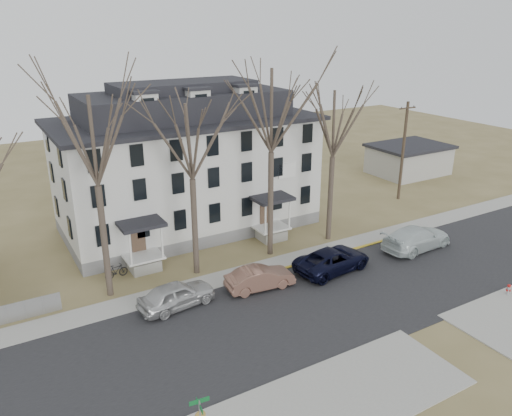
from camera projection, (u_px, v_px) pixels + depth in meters
ground at (344, 320)px, 29.12m from camera, size 120.00×120.00×0.00m
main_road at (323, 304)px, 30.74m from camera, size 120.00×10.00×0.04m
far_sidewalk at (271, 266)px, 35.59m from camera, size 120.00×2.00×0.08m
yellow_curb at (335, 255)px, 37.23m from camera, size 14.00×0.25×0.06m
boarding_house at (187, 165)px, 40.83m from camera, size 20.80×12.36×12.05m
distant_building at (409, 159)px, 57.03m from camera, size 8.50×6.50×3.35m
tree_far_left at (92, 134)px, 28.25m from camera, size 8.40×8.40×13.72m
tree_mid_left at (191, 136)px, 31.34m from camera, size 7.80×7.80×12.74m
tree_center at (272, 105)px, 33.67m from camera, size 9.00×9.00×14.70m
tree_mid_right at (335, 119)px, 36.79m from camera, size 7.80×7.80×12.74m
utility_pole_far at (403, 150)px, 47.50m from camera, size 2.00×0.28×9.50m
car_silver at (177, 295)px, 30.15m from camera, size 4.97×2.50×1.62m
car_tan at (260, 278)px, 32.28m from camera, size 4.66×2.02×1.49m
car_navy at (332, 260)px, 34.65m from camera, size 5.96×3.21×1.59m
car_white at (417, 238)px, 37.98m from camera, size 6.22×2.85×1.76m
bicycle_left at (149, 263)px, 35.14m from camera, size 1.68×1.31×0.85m
bicycle_right at (116, 272)px, 33.69m from camera, size 1.70×0.73×0.99m
fire_hydrant at (508, 290)px, 31.60m from camera, size 0.33×0.31×0.79m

